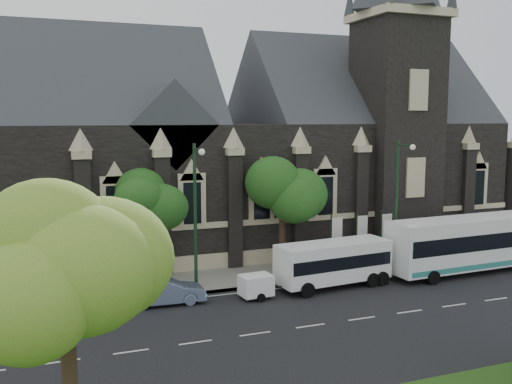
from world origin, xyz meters
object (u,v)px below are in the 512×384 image
banner_flag_left (335,237)px  box_trailer (256,285)px  street_lamp_near (398,198)px  tree_park_near (73,266)px  banner_flag_right (385,232)px  tour_coach (474,242)px  sedan (165,291)px  car_far_red (74,304)px  street_lamp_mid (196,210)px  tree_walk_left (153,193)px  banner_flag_center (360,234)px  shuttle_bus (334,261)px  tree_walk_right (284,186)px

banner_flag_left → box_trailer: banner_flag_left is taller
banner_flag_left → street_lamp_near: bearing=-27.2°
street_lamp_near → banner_flag_left: street_lamp_near is taller
tree_park_near → banner_flag_right: (22.06, 17.77, -4.03)m
tour_coach → tree_park_near: bearing=-154.8°
sedan → car_far_red: 4.97m
tree_park_near → sedan: tree_park_near is taller
street_lamp_mid → car_far_red: street_lamp_mid is taller
tree_walk_left → sedan: (-0.36, -4.69, -4.98)m
sedan → car_far_red: sedan is taller
tree_park_near → banner_flag_center: size_ratio=2.14×
tour_coach → sedan: 21.19m
tour_coach → shuttle_bus: tour_coach is taller
banner_flag_right → sedan: (-16.45, -2.99, -1.63)m
shuttle_bus → tree_walk_right: bearing=97.4°
tree_walk_right → car_far_red: (-14.32, -5.20, -5.08)m
tree_walk_left → car_far_red: tree_walk_left is taller
tour_coach → sedan: (-21.14, 0.69, -1.30)m
tree_park_near → street_lamp_near: size_ratio=0.95×
tree_walk_right → street_lamp_near: (6.79, -3.62, -0.71)m
banner_flag_left → sedan: 12.91m
tour_coach → banner_flag_left: bearing=154.5°
street_lamp_near → box_trailer: size_ratio=3.37×
tree_park_near → sedan: size_ratio=1.88×
tree_walk_left → banner_flag_right: bearing=-6.0°
box_trailer → sedan: bearing=165.6°
tree_walk_left → car_far_red: (-5.31, -5.19, -5.00)m
tree_walk_right → banner_flag_right: tree_walk_right is taller
car_far_red → box_trailer: bearing=-98.8°
tree_park_near → shuttle_bus: size_ratio=1.14×
tree_walk_left → banner_flag_right: size_ratio=1.91×
banner_flag_center → tour_coach: bearing=-28.8°
banner_flag_right → banner_flag_center: bearing=180.0°
street_lamp_near → street_lamp_mid: bearing=180.0°
tree_walk_left → shuttle_bus: 12.08m
tour_coach → banner_flag_center: bearing=148.6°
banner_flag_right → shuttle_bus: banner_flag_right is taller
box_trailer → car_far_red: (-10.11, 0.38, -0.06)m
street_lamp_near → tour_coach: street_lamp_near is taller
tree_park_near → car_far_red: bearing=87.3°
box_trailer → banner_flag_left: bearing=23.3°
street_lamp_mid → banner_flag_center: 12.73m
tree_walk_left → banner_flag_right: (16.08, -1.70, -3.35)m
tree_park_near → sedan: (5.61, 14.78, -5.67)m
banner_flag_center → shuttle_bus: size_ratio=0.53×
shuttle_bus → tree_walk_left: bearing=148.1°
street_lamp_mid → shuttle_bus: bearing=-10.1°
banner_flag_right → street_lamp_near: bearing=-98.6°
street_lamp_near → street_lamp_mid: (-14.00, 0.00, 0.00)m
tree_walk_left → shuttle_bus: (10.15, -5.09, -4.10)m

